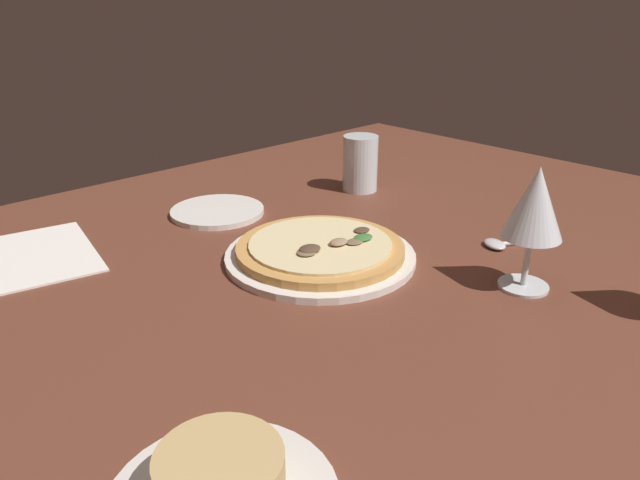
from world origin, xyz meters
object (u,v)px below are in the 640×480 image
at_px(pizza_main, 320,252).
at_px(paper_menu, 38,255).
at_px(water_glass, 360,166).
at_px(wine_glass_near, 535,206).
at_px(side_plate, 215,212).
at_px(spoon, 501,244).

bearing_deg(pizza_main, paper_menu, -45.27).
distance_m(water_glass, paper_menu, 0.57).
relative_size(wine_glass_near, paper_menu, 0.77).
xyz_separation_m(pizza_main, water_glass, (-0.27, -0.18, 0.03)).
height_order(side_plate, spoon, spoon).
distance_m(wine_glass_near, spoon, 0.17).
distance_m(pizza_main, water_glass, 0.33).
distance_m(wine_glass_near, side_plate, 0.52).
relative_size(wine_glass_near, water_glass, 1.55).
bearing_deg(water_glass, paper_menu, -11.16).
bearing_deg(paper_menu, pizza_main, 145.97).
height_order(water_glass, paper_menu, water_glass).
xyz_separation_m(paper_menu, spoon, (-0.51, 0.44, 0.00)).
xyz_separation_m(water_glass, spoon, (0.05, 0.33, -0.04)).
distance_m(side_plate, paper_menu, 0.28).
bearing_deg(spoon, pizza_main, -33.64).
relative_size(side_plate, paper_menu, 0.75).
distance_m(pizza_main, wine_glass_near, 0.29).
bearing_deg(spoon, wine_glass_near, 43.13).
bearing_deg(spoon, side_plate, -60.42).
bearing_deg(side_plate, wine_glass_near, 105.22).
bearing_deg(water_glass, spoon, 82.12).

